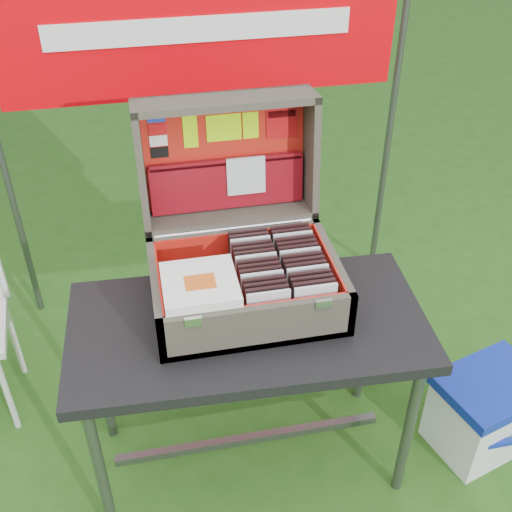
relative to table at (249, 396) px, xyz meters
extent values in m
plane|color=#225115|center=(0.02, -0.04, -0.35)|extent=(80.00, 80.00, 0.00)
cube|color=black|center=(0.00, 0.00, 0.33)|extent=(1.15, 0.62, 0.04)
cylinder|color=#59595B|center=(-0.50, -0.22, -0.02)|extent=(0.04, 0.04, 0.67)
cylinder|color=#59595B|center=(0.50, -0.22, -0.02)|extent=(0.04, 0.04, 0.67)
cylinder|color=#59595B|center=(-0.50, 0.22, -0.02)|extent=(0.04, 0.04, 0.67)
cylinder|color=#59595B|center=(0.50, 0.22, -0.02)|extent=(0.04, 0.04, 0.67)
cube|color=#59595B|center=(0.00, 0.00, -0.23)|extent=(0.98, 0.03, 0.03)
cube|color=#5F584A|center=(0.01, 0.08, 0.36)|extent=(0.59, 0.42, 0.02)
cube|color=#5F584A|center=(0.01, -0.12, 0.43)|extent=(0.59, 0.02, 0.16)
cube|color=#5F584A|center=(0.01, 0.28, 0.43)|extent=(0.59, 0.02, 0.16)
cube|color=#5F584A|center=(-0.27, 0.08, 0.43)|extent=(0.02, 0.42, 0.16)
cube|color=#5F584A|center=(0.29, 0.08, 0.43)|extent=(0.02, 0.42, 0.16)
cube|color=red|center=(0.01, 0.08, 0.38)|extent=(0.55, 0.38, 0.01)
cube|color=silver|center=(-0.18, -0.13, 0.50)|extent=(0.05, 0.01, 0.03)
cube|color=silver|center=(0.20, -0.13, 0.50)|extent=(0.05, 0.01, 0.03)
cylinder|color=silver|center=(0.01, 0.29, 0.51)|extent=(0.53, 0.02, 0.02)
cube|color=#5F584A|center=(0.01, 0.46, 0.71)|extent=(0.59, 0.07, 0.42)
cube|color=#5F584A|center=(0.01, 0.42, 0.91)|extent=(0.59, 0.16, 0.04)
cube|color=#5F584A|center=(0.01, 0.37, 0.51)|extent=(0.59, 0.16, 0.04)
cube|color=#5F584A|center=(-0.27, 0.39, 0.71)|extent=(0.02, 0.20, 0.44)
cube|color=#5F584A|center=(0.29, 0.39, 0.71)|extent=(0.02, 0.20, 0.44)
cube|color=red|center=(0.01, 0.45, 0.71)|extent=(0.54, 0.05, 0.37)
cube|color=red|center=(0.01, -0.10, 0.44)|extent=(0.55, 0.01, 0.14)
cube|color=red|center=(0.01, 0.27, 0.44)|extent=(0.55, 0.01, 0.14)
cube|color=red|center=(-0.26, 0.08, 0.44)|extent=(0.01, 0.38, 0.14)
cube|color=red|center=(0.28, 0.08, 0.44)|extent=(0.01, 0.38, 0.14)
cube|color=maroon|center=(0.01, 0.42, 0.61)|extent=(0.53, 0.05, 0.17)
cube|color=maroon|center=(0.01, 0.42, 0.70)|extent=(0.52, 0.02, 0.02)
cube|color=silver|center=(0.07, 0.40, 0.64)|extent=(0.13, 0.02, 0.13)
cube|color=#1933B2|center=(-0.21, 0.46, 0.86)|extent=(0.06, 0.01, 0.04)
cube|color=#B90D11|center=(-0.21, 0.45, 0.82)|extent=(0.06, 0.01, 0.04)
cube|color=white|center=(-0.21, 0.45, 0.78)|extent=(0.06, 0.01, 0.04)
cube|color=black|center=(-0.21, 0.44, 0.74)|extent=(0.06, 0.01, 0.04)
cube|color=#A7EB06|center=(-0.10, 0.45, 0.80)|extent=(0.05, 0.02, 0.12)
cube|color=#A7EB06|center=(0.01, 0.45, 0.80)|extent=(0.12, 0.01, 0.09)
cube|color=#A7EB06|center=(0.10, 0.45, 0.80)|extent=(0.05, 0.01, 0.09)
cube|color=#B90D11|center=(0.21, 0.45, 0.80)|extent=(0.11, 0.01, 0.11)
cube|color=black|center=(0.21, 0.45, 0.83)|extent=(0.10, 0.01, 0.02)
cube|color=silver|center=(0.05, -0.08, 0.46)|extent=(0.13, 0.01, 0.15)
cube|color=black|center=(0.05, -0.06, 0.46)|extent=(0.13, 0.01, 0.15)
cube|color=black|center=(0.05, -0.04, 0.46)|extent=(0.13, 0.01, 0.15)
cube|color=black|center=(0.05, -0.01, 0.46)|extent=(0.13, 0.01, 0.15)
cube|color=silver|center=(0.05, 0.01, 0.46)|extent=(0.13, 0.01, 0.15)
cube|color=black|center=(0.05, 0.03, 0.46)|extent=(0.13, 0.01, 0.15)
cube|color=black|center=(0.05, 0.06, 0.46)|extent=(0.13, 0.01, 0.15)
cube|color=black|center=(0.05, 0.08, 0.46)|extent=(0.13, 0.01, 0.15)
cube|color=silver|center=(0.05, 0.10, 0.46)|extent=(0.13, 0.01, 0.15)
cube|color=black|center=(0.05, 0.13, 0.46)|extent=(0.13, 0.01, 0.15)
cube|color=black|center=(0.05, 0.15, 0.46)|extent=(0.13, 0.01, 0.15)
cube|color=black|center=(0.05, 0.17, 0.46)|extent=(0.13, 0.01, 0.15)
cube|color=silver|center=(0.05, 0.20, 0.46)|extent=(0.13, 0.01, 0.15)
cube|color=black|center=(0.05, 0.22, 0.46)|extent=(0.13, 0.01, 0.15)
cube|color=black|center=(0.05, 0.24, 0.46)|extent=(0.13, 0.01, 0.15)
cube|color=silver|center=(0.19, -0.08, 0.46)|extent=(0.13, 0.01, 0.15)
cube|color=black|center=(0.19, -0.06, 0.46)|extent=(0.13, 0.01, 0.15)
cube|color=black|center=(0.19, -0.04, 0.46)|extent=(0.13, 0.01, 0.15)
cube|color=black|center=(0.19, -0.01, 0.46)|extent=(0.13, 0.01, 0.15)
cube|color=silver|center=(0.19, 0.01, 0.46)|extent=(0.13, 0.01, 0.15)
cube|color=black|center=(0.19, 0.03, 0.46)|extent=(0.13, 0.01, 0.15)
cube|color=black|center=(0.19, 0.06, 0.46)|extent=(0.13, 0.01, 0.15)
cube|color=black|center=(0.19, 0.08, 0.46)|extent=(0.13, 0.01, 0.15)
cube|color=silver|center=(0.19, 0.10, 0.46)|extent=(0.13, 0.01, 0.15)
cube|color=black|center=(0.19, 0.13, 0.46)|extent=(0.13, 0.01, 0.15)
cube|color=black|center=(0.19, 0.15, 0.46)|extent=(0.13, 0.01, 0.15)
cube|color=black|center=(0.19, 0.17, 0.46)|extent=(0.13, 0.01, 0.15)
cube|color=silver|center=(0.19, 0.20, 0.46)|extent=(0.13, 0.01, 0.15)
cube|color=black|center=(0.19, 0.22, 0.46)|extent=(0.13, 0.01, 0.15)
cube|color=black|center=(0.19, 0.24, 0.46)|extent=(0.13, 0.01, 0.15)
cube|color=white|center=(-0.14, 0.00, 0.51)|extent=(0.22, 0.22, 0.00)
cube|color=white|center=(-0.14, 0.00, 0.52)|extent=(0.22, 0.22, 0.00)
cube|color=white|center=(-0.14, 0.00, 0.52)|extent=(0.22, 0.22, 0.00)
cube|color=white|center=(-0.14, 0.00, 0.53)|extent=(0.22, 0.22, 0.00)
cube|color=white|center=(-0.14, 0.00, 0.53)|extent=(0.22, 0.22, 0.00)
cube|color=white|center=(-0.14, 0.00, 0.54)|extent=(0.22, 0.22, 0.00)
cube|color=#D85919|center=(-0.14, -0.01, 0.54)|extent=(0.09, 0.07, 0.00)
cube|color=white|center=(0.89, -0.09, -0.21)|extent=(0.42, 0.36, 0.29)
cube|color=#10259A|center=(0.89, -0.09, -0.04)|extent=(0.44, 0.38, 0.04)
cube|color=#10259A|center=(0.89, -0.24, -0.17)|extent=(0.22, 0.02, 0.02)
cylinder|color=silver|center=(-0.88, 0.33, -0.15)|extent=(0.02, 0.02, 0.40)
cylinder|color=silver|center=(-0.88, 0.63, -0.15)|extent=(0.02, 0.02, 0.40)
cube|color=olive|center=(0.58, 0.38, -0.17)|extent=(0.37, 0.25, 0.37)
cylinder|color=#59595B|center=(-0.83, 1.06, 0.50)|extent=(0.03, 0.03, 1.70)
cylinder|color=#59595B|center=(0.87, 1.06, 0.50)|extent=(0.03, 0.03, 1.70)
cube|color=#D70009|center=(0.02, 1.05, 0.95)|extent=(1.60, 0.02, 0.55)
cube|color=white|center=(0.02, 1.03, 0.95)|extent=(1.20, 0.00, 0.10)
camera|label=1|loc=(-0.27, -1.47, 1.72)|focal=45.00mm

